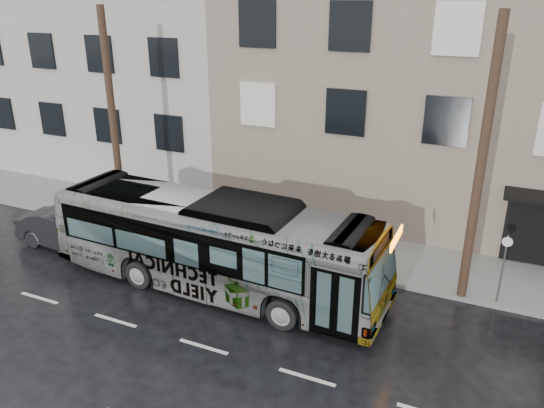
{
  "coord_description": "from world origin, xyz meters",
  "views": [
    {
      "loc": [
        7.05,
        -13.27,
        9.52
      ],
      "look_at": [
        -0.08,
        2.5,
        2.63
      ],
      "focal_mm": 35.0,
      "sensor_mm": 36.0,
      "label": 1
    }
  ],
  "objects_px": {
    "bus": "(214,244)",
    "utility_pole_front": "(481,166)",
    "sign_post": "(502,270)",
    "dark_sedan": "(72,230)",
    "utility_pole_rear": "(113,123)"
  },
  "relations": [
    {
      "from": "bus",
      "to": "utility_pole_front",
      "type": "bearing_deg",
      "value": -69.07
    },
    {
      "from": "sign_post",
      "to": "dark_sedan",
      "type": "distance_m",
      "value": 15.92
    },
    {
      "from": "bus",
      "to": "dark_sedan",
      "type": "xyz_separation_m",
      "value": [
        -6.75,
        0.31,
        -0.89
      ]
    },
    {
      "from": "utility_pole_rear",
      "to": "sign_post",
      "type": "distance_m",
      "value": 15.46
    },
    {
      "from": "utility_pole_front",
      "to": "utility_pole_rear",
      "type": "distance_m",
      "value": 14.0
    },
    {
      "from": "dark_sedan",
      "to": "utility_pole_rear",
      "type": "bearing_deg",
      "value": -13.28
    },
    {
      "from": "utility_pole_rear",
      "to": "sign_post",
      "type": "height_order",
      "value": "utility_pole_rear"
    },
    {
      "from": "utility_pole_front",
      "to": "dark_sedan",
      "type": "relative_size",
      "value": 1.92
    },
    {
      "from": "sign_post",
      "to": "utility_pole_rear",
      "type": "bearing_deg",
      "value": 180.0
    },
    {
      "from": "utility_pole_rear",
      "to": "sign_post",
      "type": "xyz_separation_m",
      "value": [
        15.1,
        0.0,
        -3.3
      ]
    },
    {
      "from": "bus",
      "to": "dark_sedan",
      "type": "relative_size",
      "value": 2.55
    },
    {
      "from": "utility_pole_front",
      "to": "utility_pole_rear",
      "type": "relative_size",
      "value": 1.0
    },
    {
      "from": "utility_pole_rear",
      "to": "bus",
      "type": "bearing_deg",
      "value": -23.7
    },
    {
      "from": "sign_post",
      "to": "bus",
      "type": "relative_size",
      "value": 0.2
    },
    {
      "from": "sign_post",
      "to": "bus",
      "type": "distance_m",
      "value": 9.38
    }
  ]
}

